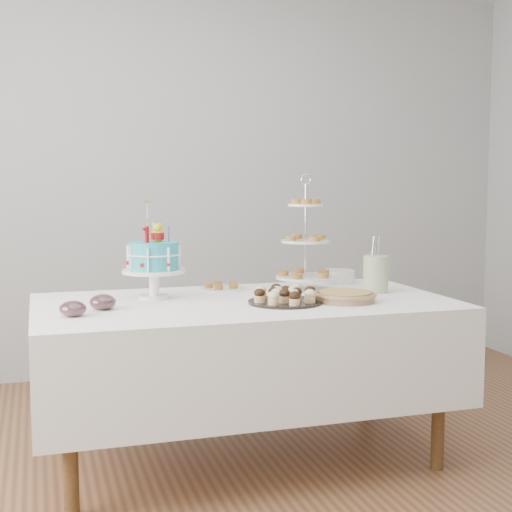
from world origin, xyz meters
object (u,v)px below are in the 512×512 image
object	(u,v)px
cupcake_tray	(285,295)
pastry_plate	(222,287)
plate_stack	(338,277)
tiered_stand	(306,242)
jam_bowl_a	(73,309)
jam_bowl_b	(103,302)
birthday_cake	(154,272)
table	(245,348)
utensil_pitcher	(376,272)
pie	(345,296)

from	to	relation	value
cupcake_tray	pastry_plate	xyz separation A→B (m)	(-0.17, 0.48, -0.02)
plate_stack	tiered_stand	bearing A→B (deg)	-146.03
jam_bowl_a	jam_bowl_b	size ratio (longest dim) A/B	0.96
pastry_plate	jam_bowl_b	xyz separation A→B (m)	(-0.64, -0.40, 0.02)
birthday_cake	plate_stack	bearing A→B (deg)	-11.53
cupcake_tray	tiered_stand	world-z (taller)	tiered_stand
table	birthday_cake	xyz separation A→B (m)	(-0.40, 0.17, 0.35)
cupcake_tray	plate_stack	world-z (taller)	cupcake_tray
plate_stack	table	bearing A→B (deg)	-148.50
pastry_plate	plate_stack	bearing A→B (deg)	4.33
birthday_cake	pastry_plate	distance (m)	0.43
birthday_cake	utensil_pitcher	world-z (taller)	birthday_cake
cupcake_tray	pastry_plate	world-z (taller)	cupcake_tray
plate_stack	utensil_pitcher	distance (m)	0.37
table	pastry_plate	distance (m)	0.43
tiered_stand	jam_bowl_b	bearing A→B (deg)	-165.35
table	pie	size ratio (longest dim) A/B	6.59
pie	jam_bowl_a	xyz separation A→B (m)	(-1.22, -0.00, 0.00)
cupcake_tray	tiered_stand	bearing A→B (deg)	56.31
cupcake_tray	jam_bowl_b	xyz separation A→B (m)	(-0.81, 0.08, -0.01)
cupcake_tray	jam_bowl_b	world-z (taller)	cupcake_tray
birthday_cake	utensil_pitcher	distance (m)	1.10
tiered_stand	plate_stack	distance (m)	0.38
cupcake_tray	utensil_pitcher	world-z (taller)	utensil_pitcher
table	pastry_plate	xyz separation A→B (m)	(-0.02, 0.35, 0.24)
jam_bowl_b	pastry_plate	bearing A→B (deg)	32.01
jam_bowl_a	utensil_pitcher	distance (m)	1.50
tiered_stand	jam_bowl_a	world-z (taller)	tiered_stand
table	plate_stack	world-z (taller)	plate_stack
pie	tiered_stand	distance (m)	0.45
birthday_cake	jam_bowl_a	bearing A→B (deg)	-162.62
cupcake_tray	jam_bowl_a	world-z (taller)	cupcake_tray
cupcake_tray	pie	world-z (taller)	cupcake_tray
birthday_cake	jam_bowl_b	world-z (taller)	birthday_cake
table	jam_bowl_a	size ratio (longest dim) A/B	17.38
pastry_plate	jam_bowl_a	world-z (taller)	jam_bowl_a
birthday_cake	tiered_stand	world-z (taller)	tiered_stand
cupcake_tray	jam_bowl_a	size ratio (longest dim) A/B	3.08
jam_bowl_b	utensil_pitcher	world-z (taller)	utensil_pitcher
tiered_stand	jam_bowl_b	distance (m)	1.10
birthday_cake	cupcake_tray	world-z (taller)	birthday_cake
cupcake_tray	pastry_plate	bearing A→B (deg)	109.68
utensil_pitcher	birthday_cake	bearing A→B (deg)	-167.55
jam_bowl_b	pie	bearing A→B (deg)	-6.23
table	tiered_stand	bearing A→B (deg)	29.77
birthday_cake	cupcake_tray	size ratio (longest dim) A/B	1.36
birthday_cake	plate_stack	size ratio (longest dim) A/B	2.55
table	jam_bowl_b	size ratio (longest dim) A/B	16.73
jam_bowl_a	utensil_pitcher	world-z (taller)	utensil_pitcher
pie	pastry_plate	world-z (taller)	pie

